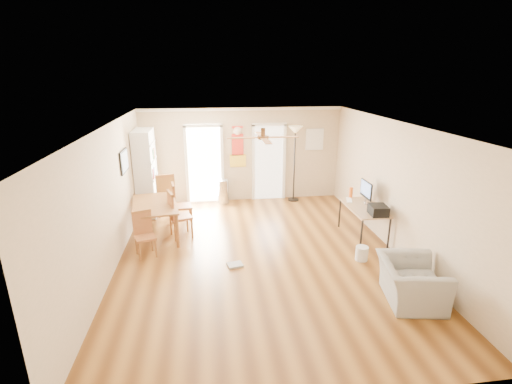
{
  "coord_description": "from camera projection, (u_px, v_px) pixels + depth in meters",
  "views": [
    {
      "loc": [
        -0.96,
        -6.59,
        3.5
      ],
      "look_at": [
        0.0,
        0.6,
        1.15
      ],
      "focal_mm": 26.01,
      "sensor_mm": 36.0,
      "label": 1
    }
  ],
  "objects": [
    {
      "name": "imac",
      "position": [
        366.0,
        192.0,
        8.16
      ],
      "size": [
        0.17,
        0.56,
        0.51
      ],
      "primitive_type": null,
      "rotation": [
        0.0,
        0.0,
        0.17
      ],
      "color": "black",
      "rests_on": "computer_desk"
    },
    {
      "name": "armchair",
      "position": [
        411.0,
        282.0,
        5.87
      ],
      "size": [
        1.08,
        1.19,
        0.68
      ],
      "primitive_type": "imported",
      "rotation": [
        0.0,
        0.0,
        1.39
      ],
      "color": "gray",
      "rests_on": "floor"
    },
    {
      "name": "keyboard",
      "position": [
        349.0,
        200.0,
        8.44
      ],
      "size": [
        0.22,
        0.37,
        0.01
      ],
      "primitive_type": "cube",
      "rotation": [
        0.0,
        0.0,
        -0.31
      ],
      "color": "white",
      "rests_on": "computer_desk"
    },
    {
      "name": "ceiling",
      "position": [
        260.0,
        125.0,
        6.62
      ],
      "size": [
        5.5,
        7.0,
        0.0
      ],
      "primitive_type": null,
      "color": "silver",
      "rests_on": "floor"
    },
    {
      "name": "torchiere_lamp",
      "position": [
        294.0,
        164.0,
        10.32
      ],
      "size": [
        0.49,
        0.49,
        2.11
      ],
      "primitive_type": null,
      "rotation": [
        0.0,
        0.0,
        0.25
      ],
      "color": "black",
      "rests_on": "floor"
    },
    {
      "name": "dining_chair_right_b",
      "position": [
        181.0,
        214.0,
        8.13
      ],
      "size": [
        0.55,
        0.55,
        1.06
      ],
      "primitive_type": null,
      "rotation": [
        0.0,
        0.0,
        1.89
      ],
      "color": "#A36634",
      "rests_on": "floor"
    },
    {
      "name": "computer_desk",
      "position": [
        363.0,
        222.0,
        8.14
      ],
      "size": [
        0.67,
        1.35,
        0.72
      ],
      "primitive_type": null,
      "color": "#A7815A",
      "rests_on": "floor"
    },
    {
      "name": "floor",
      "position": [
        260.0,
        256.0,
        7.42
      ],
      "size": [
        7.0,
        7.0,
        0.0
      ],
      "primitive_type": "plane",
      "color": "brown",
      "rests_on": "ground"
    },
    {
      "name": "kitchen_doorway",
      "position": [
        205.0,
        165.0,
        10.25
      ],
      "size": [
        0.9,
        0.1,
        2.1
      ],
      "primitive_type": null,
      "color": "white",
      "rests_on": "wall_back"
    },
    {
      "name": "floor_cloth",
      "position": [
        235.0,
        265.0,
        7.02
      ],
      "size": [
        0.32,
        0.28,
        0.04
      ],
      "primitive_type": "cube",
      "rotation": [
        0.0,
        0.0,
        0.21
      ],
      "color": "#989994",
      "rests_on": "floor"
    },
    {
      "name": "ceiling_fan",
      "position": [
        263.0,
        137.0,
        6.39
      ],
      "size": [
        1.24,
        1.24,
        0.2
      ],
      "primitive_type": null,
      "color": "#593819",
      "rests_on": "ceiling"
    },
    {
      "name": "crown_molding",
      "position": [
        260.0,
        127.0,
        6.63
      ],
      "size": [
        5.5,
        7.0,
        0.08
      ],
      "primitive_type": null,
      "color": "white",
      "rests_on": "wall_back"
    },
    {
      "name": "trash_can",
      "position": [
        223.0,
        192.0,
        10.29
      ],
      "size": [
        0.37,
        0.37,
        0.68
      ],
      "primitive_type": "cylinder",
      "rotation": [
        0.0,
        0.0,
        0.19
      ],
      "color": "#B8B7BA",
      "rests_on": "floor"
    },
    {
      "name": "bookshelf",
      "position": [
        146.0,
        173.0,
        9.31
      ],
      "size": [
        0.57,
        1.03,
        2.17
      ],
      "primitive_type": null,
      "rotation": [
        0.0,
        0.0,
        0.14
      ],
      "color": "silver",
      "rests_on": "floor"
    },
    {
      "name": "wall_decal",
      "position": [
        238.0,
        146.0,
        10.21
      ],
      "size": [
        0.46,
        0.03,
        1.1
      ],
      "primitive_type": "cube",
      "color": "red",
      "rests_on": "wall_back"
    },
    {
      "name": "orange_bottle",
      "position": [
        351.0,
        193.0,
        8.58
      ],
      "size": [
        0.1,
        0.1,
        0.25
      ],
      "primitive_type": "cylinder",
      "rotation": [
        0.0,
        0.0,
        -0.29
      ],
      "color": "orange",
      "rests_on": "computer_desk"
    },
    {
      "name": "wall_back",
      "position": [
        242.0,
        155.0,
        10.32
      ],
      "size": [
        5.5,
        0.04,
        2.6
      ],
      "primitive_type": null,
      "color": "beige",
      "rests_on": "floor"
    },
    {
      "name": "wastebasket_a",
      "position": [
        362.0,
        253.0,
        7.22
      ],
      "size": [
        0.27,
        0.27,
        0.28
      ],
      "primitive_type": "cylinder",
      "rotation": [
        0.0,
        0.0,
        -0.11
      ],
      "color": "silver",
      "rests_on": "floor"
    },
    {
      "name": "dining_chair_far",
      "position": [
        165.0,
        194.0,
        9.41
      ],
      "size": [
        0.54,
        0.54,
        1.11
      ],
      "primitive_type": null,
      "rotation": [
        0.0,
        0.0,
        3.35
      ],
      "color": "olive",
      "rests_on": "floor"
    },
    {
      "name": "dining_table",
      "position": [
        156.0,
        220.0,
        8.21
      ],
      "size": [
        1.15,
        1.66,
        0.77
      ],
      "primitive_type": null,
      "rotation": [
        0.0,
        0.0,
        0.15
      ],
      "color": "olive",
      "rests_on": "floor"
    },
    {
      "name": "printer",
      "position": [
        378.0,
        210.0,
        7.56
      ],
      "size": [
        0.37,
        0.42,
        0.2
      ],
      "primitive_type": "cube",
      "rotation": [
        0.0,
        0.0,
        -0.09
      ],
      "color": "black",
      "rests_on": "computer_desk"
    },
    {
      "name": "dining_chair_near",
      "position": [
        145.0,
        235.0,
        7.29
      ],
      "size": [
        0.48,
        0.48,
        0.91
      ],
      "primitive_type": null,
      "rotation": [
        0.0,
        0.0,
        0.34
      ],
      "color": "#A26434",
      "rests_on": "floor"
    },
    {
      "name": "bathroom_doorway",
      "position": [
        269.0,
        163.0,
        10.48
      ],
      "size": [
        0.8,
        0.1,
        2.1
      ],
      "primitive_type": null,
      "color": "white",
      "rests_on": "wall_back"
    },
    {
      "name": "framed_poster",
      "position": [
        124.0,
        161.0,
        7.87
      ],
      "size": [
        0.04,
        0.66,
        0.48
      ],
      "primitive_type": "cube",
      "color": "black",
      "rests_on": "wall_left"
    },
    {
      "name": "wall_left",
      "position": [
        109.0,
        201.0,
        6.67
      ],
      "size": [
        0.04,
        7.0,
        2.6
      ],
      "primitive_type": null,
      "color": "beige",
      "rests_on": "floor"
    },
    {
      "name": "ac_grille",
      "position": [
        315.0,
        139.0,
        10.43
      ],
      "size": [
        0.5,
        0.04,
        0.6
      ],
      "primitive_type": "cube",
      "color": "white",
      "rests_on": "wall_back"
    },
    {
      "name": "wall_front",
      "position": [
        310.0,
        302.0,
        3.72
      ],
      "size": [
        5.5,
        0.04,
        2.6
      ],
      "primitive_type": null,
      "color": "beige",
      "rests_on": "floor"
    },
    {
      "name": "dining_chair_right_a",
      "position": [
        182.0,
        204.0,
        8.81
      ],
      "size": [
        0.48,
        0.48,
        1.03
      ],
      "primitive_type": null,
      "rotation": [
        0.0,
        0.0,
        1.73
      ],
      "color": "brown",
      "rests_on": "floor"
    },
    {
      "name": "wall_right",
      "position": [
        397.0,
        188.0,
        7.37
      ],
      "size": [
        0.04,
        7.0,
        2.6
      ],
      "primitive_type": null,
      "color": "beige",
      "rests_on": "floor"
    }
  ]
}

